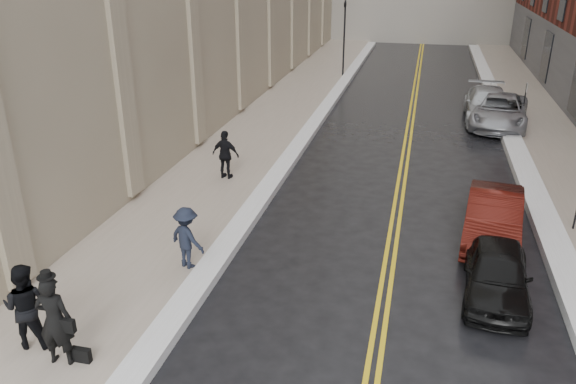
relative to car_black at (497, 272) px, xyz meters
The scene contains 17 objects.
ground 6.48m from the car_black, 143.79° to the right, with size 160.00×160.00×0.00m, color black.
sidewalk_left 15.59m from the car_black, 128.50° to the left, with size 4.00×64.00×0.15m, color gray.
sidewalk_right 12.78m from the car_black, 72.69° to the left, with size 3.00×64.00×0.15m, color gray.
lane_stripe_a 12.53m from the car_black, 103.02° to the left, with size 0.12×64.00×0.01m, color gold.
lane_stripe_b 12.48m from the car_black, 101.95° to the left, with size 0.12×64.00×0.01m, color gold.
snow_ridge_left 14.27m from the car_black, 121.25° to the left, with size 0.70×60.80×0.26m, color white.
snow_ridge_right 12.36m from the car_black, 80.91° to the left, with size 0.85×60.80×0.30m, color white.
traffic_signal 27.44m from the car_black, 106.58° to the left, with size 0.18×0.15×5.20m.
parking_sign_far 16.43m from the car_black, 80.53° to the left, with size 0.06×0.35×2.23m.
car_black is the anchor object (origin of this frame).
car_maroon 3.16m from the car_black, 86.80° to the left, with size 1.55×4.46×1.47m, color #40100B.
car_silver_near 17.13m from the car_black, 86.26° to the left, with size 2.27×5.57×1.62m, color #A9ACB0.
car_silver_far 16.13m from the car_black, 84.31° to the left, with size 2.60×5.65×1.57m, color #95979D.
pedestrian_main 10.35m from the car_black, 151.03° to the right, with size 0.75×0.49×2.05m, color black.
pedestrian_a 11.03m from the car_black, 155.07° to the right, with size 0.95×0.74×1.96m, color black.
pedestrian_b 8.04m from the car_black, behind, with size 1.12×0.64×1.74m, color black.
pedestrian_c 10.84m from the car_black, 148.07° to the left, with size 1.09×0.45×1.86m, color black.
Camera 1 is at (2.97, -9.24, 7.99)m, focal length 35.00 mm.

